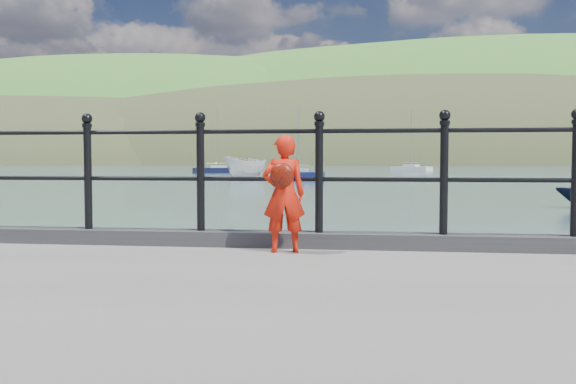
# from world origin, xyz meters

# --- Properties ---
(ground) EXTENTS (600.00, 600.00, 0.00)m
(ground) POSITION_xyz_m (0.00, 0.00, 0.00)
(ground) COLOR #2D4251
(ground) RESTS_ON ground
(kerb) EXTENTS (60.00, 0.30, 0.15)m
(kerb) POSITION_xyz_m (0.00, -0.15, 1.07)
(kerb) COLOR #28282B
(kerb) RESTS_ON quay
(railing) EXTENTS (18.11, 0.11, 1.20)m
(railing) POSITION_xyz_m (0.00, -0.15, 1.82)
(railing) COLOR black
(railing) RESTS_ON kerb
(far_shore) EXTENTS (830.00, 200.00, 156.00)m
(far_shore) POSITION_xyz_m (38.34, 239.41, -22.57)
(far_shore) COLOR #333A21
(far_shore) RESTS_ON ground
(child) EXTENTS (0.45, 0.36, 1.10)m
(child) POSITION_xyz_m (0.30, -0.50, 1.56)
(child) COLOR red
(child) RESTS_ON quay
(launch_white) EXTENTS (4.46, 5.72, 2.09)m
(launch_white) POSITION_xyz_m (-10.30, 49.87, 1.05)
(launch_white) COLOR silver
(launch_white) RESTS_ON ground
(sailboat_port) EXTENTS (4.69, 2.06, 6.80)m
(sailboat_port) POSITION_xyz_m (-5.06, 47.56, 0.34)
(sailboat_port) COLOR #121950
(sailboat_port) RESTS_ON ground
(sailboat_deep) EXTENTS (6.17, 5.38, 9.34)m
(sailboat_deep) POSITION_xyz_m (7.56, 87.46, 0.34)
(sailboat_deep) COLOR white
(sailboat_deep) RESTS_ON ground
(sailboat_left) EXTENTS (6.39, 4.57, 8.80)m
(sailboat_left) POSITION_xyz_m (-18.34, 71.23, 0.34)
(sailboat_left) COLOR black
(sailboat_left) RESTS_ON ground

